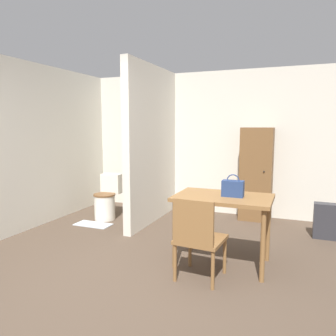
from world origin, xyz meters
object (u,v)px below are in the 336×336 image
(dining_table, at_px, (223,205))
(wooden_cabinet, at_px, (256,174))
(handbag, at_px, (233,188))
(space_heater, at_px, (327,221))
(toilet, at_px, (107,200))
(wooden_chair, at_px, (198,236))

(dining_table, distance_m, wooden_cabinet, 1.98)
(handbag, height_order, space_heater, handbag)
(toilet, relative_size, wooden_cabinet, 0.48)
(toilet, height_order, wooden_cabinet, wooden_cabinet)
(dining_table, relative_size, wooden_cabinet, 0.69)
(toilet, height_order, handbag, handbag)
(space_heater, bearing_deg, wooden_cabinet, 150.25)
(dining_table, xyz_separation_m, toilet, (-2.22, 1.10, -0.37))
(dining_table, bearing_deg, space_heater, 49.87)
(wooden_cabinet, distance_m, space_heater, 1.31)
(dining_table, bearing_deg, wooden_cabinet, 86.61)
(wooden_cabinet, bearing_deg, toilet, -159.52)
(wooden_chair, distance_m, wooden_cabinet, 2.49)
(dining_table, bearing_deg, wooden_chair, -106.00)
(dining_table, distance_m, toilet, 2.50)
(dining_table, xyz_separation_m, handbag, (0.10, 0.00, 0.19))
(handbag, relative_size, space_heater, 0.50)
(toilet, distance_m, space_heater, 3.39)
(toilet, bearing_deg, handbag, -25.35)
(dining_table, distance_m, wooden_chair, 0.55)
(handbag, bearing_deg, wooden_chair, -116.48)
(toilet, distance_m, handbag, 2.63)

